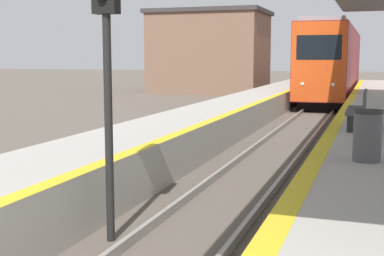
{
  "coord_description": "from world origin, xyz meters",
  "views": [
    {
      "loc": [
        2.55,
        -2.48,
        2.73
      ],
      "look_at": [
        -3.14,
        14.21,
        0.37
      ],
      "focal_mm": 50.0,
      "sensor_mm": 36.0,
      "label": 1
    }
  ],
  "objects_px": {
    "train": "(334,62)",
    "signal_near": "(106,40)",
    "trash_bin": "(367,136)",
    "bench": "(359,108)"
  },
  "relations": [
    {
      "from": "train",
      "to": "bench",
      "type": "height_order",
      "value": "train"
    },
    {
      "from": "train",
      "to": "trash_bin",
      "type": "xyz_separation_m",
      "value": [
        2.47,
        -26.64,
        -0.94
      ]
    },
    {
      "from": "train",
      "to": "signal_near",
      "type": "bearing_deg",
      "value": -92.14
    },
    {
      "from": "train",
      "to": "trash_bin",
      "type": "bearing_deg",
      "value": -84.69
    },
    {
      "from": "trash_bin",
      "to": "bench",
      "type": "xyz_separation_m",
      "value": [
        -0.25,
        4.28,
        0.06
      ]
    },
    {
      "from": "train",
      "to": "trash_bin",
      "type": "distance_m",
      "value": 26.77
    },
    {
      "from": "signal_near",
      "to": "trash_bin",
      "type": "xyz_separation_m",
      "value": [
        3.56,
        2.39,
        -1.54
      ]
    },
    {
      "from": "signal_near",
      "to": "train",
      "type": "bearing_deg",
      "value": 87.86
    },
    {
      "from": "signal_near",
      "to": "trash_bin",
      "type": "bearing_deg",
      "value": 33.93
    },
    {
      "from": "signal_near",
      "to": "trash_bin",
      "type": "distance_m",
      "value": 4.56
    }
  ]
}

